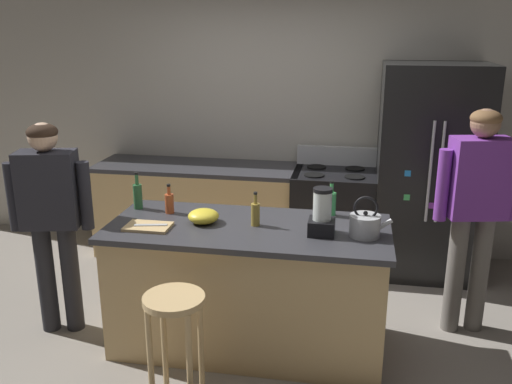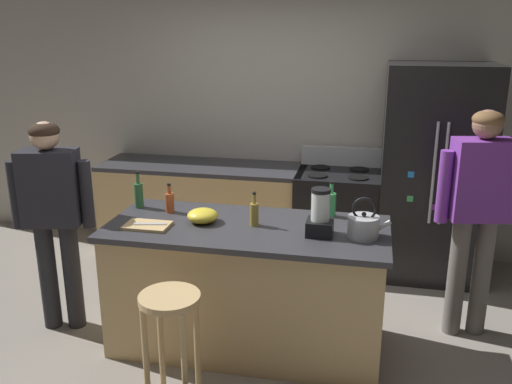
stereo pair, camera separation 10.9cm
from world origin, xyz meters
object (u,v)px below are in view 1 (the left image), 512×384
at_px(refrigerator, 429,172).
at_px(mixing_bowl, 203,216).
at_px(bottle_olive_oil, 138,195).
at_px(tea_kettle, 365,224).
at_px(bottle_soda, 331,203).
at_px(blender_appliance, 322,215).
at_px(bar_stool, 175,322).
at_px(bottle_cooking_sauce, 169,203).
at_px(chef_knife, 151,225).
at_px(kitchen_island, 248,286).
at_px(cutting_board, 148,227).
at_px(person_by_island_left, 51,209).
at_px(stove_range, 333,217).
at_px(person_by_sink_right, 476,201).

distance_m(refrigerator, mixing_bowl, 2.23).
height_order(bottle_olive_oil, tea_kettle, bottle_olive_oil).
bearing_deg(bottle_soda, blender_appliance, -96.08).
distance_m(bar_stool, bottle_cooking_sauce, 1.03).
relative_size(bar_stool, bottle_soda, 2.81).
height_order(bottle_olive_oil, chef_knife, bottle_olive_oil).
distance_m(bottle_soda, tea_kettle, 0.43).
height_order(bottle_soda, bottle_olive_oil, bottle_olive_oil).
bearing_deg(bottle_soda, bottle_olive_oil, -176.08).
distance_m(kitchen_island, refrigerator, 2.07).
xyz_separation_m(blender_appliance, chef_knife, (-1.13, -0.10, -0.11)).
distance_m(refrigerator, cutting_board, 2.59).
height_order(bottle_olive_oil, bottle_cooking_sauce, bottle_olive_oil).
height_order(blender_appliance, bottle_cooking_sauce, blender_appliance).
height_order(person_by_island_left, tea_kettle, person_by_island_left).
height_order(stove_range, cutting_board, stove_range).
height_order(refrigerator, mixing_bowl, refrigerator).
xyz_separation_m(refrigerator, person_by_island_left, (-2.76, -1.55, 0.00)).
distance_m(person_by_sink_right, bottle_cooking_sauce, 2.18).
bearing_deg(chef_knife, bottle_olive_oil, 110.08).
height_order(bar_stool, chef_knife, chef_knife).
relative_size(stove_range, cutting_board, 3.61).
height_order(person_by_island_left, bottle_soda, person_by_island_left).
relative_size(bottle_soda, bottle_olive_oil, 0.93).
bearing_deg(bar_stool, kitchen_island, 67.87).
bearing_deg(bottle_soda, tea_kettle, -56.68).
height_order(refrigerator, bar_stool, refrigerator).
bearing_deg(person_by_sink_right, mixing_bowl, -165.41).
relative_size(stove_range, bottle_olive_oil, 3.93).
bearing_deg(bottle_cooking_sauce, bar_stool, -70.36).
distance_m(blender_appliance, chef_knife, 1.14).
height_order(person_by_island_left, bar_stool, person_by_island_left).
height_order(refrigerator, cutting_board, refrigerator).
relative_size(refrigerator, cutting_board, 6.33).
height_order(bar_stool, bottle_cooking_sauce, bottle_cooking_sauce).
relative_size(bottle_soda, chef_knife, 1.16).
distance_m(mixing_bowl, chef_knife, 0.36).
distance_m(kitchen_island, stove_range, 1.61).
xyz_separation_m(bar_stool, blender_appliance, (0.79, 0.66, 0.48)).
bearing_deg(cutting_board, bottle_olive_oil, 120.10).
bearing_deg(blender_appliance, cutting_board, -175.17).
xyz_separation_m(refrigerator, bottle_olive_oil, (-2.21, -1.28, 0.06)).
bearing_deg(cutting_board, bar_stool, -57.47).
bearing_deg(chef_knife, refrigerator, 27.82).
height_order(blender_appliance, chef_knife, blender_appliance).
distance_m(person_by_island_left, tea_kettle, 2.19).
bearing_deg(refrigerator, bottle_cooking_sauce, -145.59).
xyz_separation_m(bar_stool, bottle_cooking_sauce, (-0.32, 0.88, 0.43)).
distance_m(tea_kettle, cutting_board, 1.43).
xyz_separation_m(refrigerator, bottle_cooking_sauce, (-1.95, -1.34, 0.03)).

